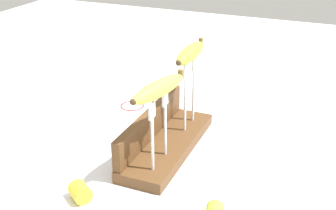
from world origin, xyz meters
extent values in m
plane|color=silver|center=(0.00, 0.00, 0.00)|extent=(3.00, 3.00, 0.00)
cube|color=brown|center=(0.00, 0.00, 0.01)|extent=(0.37, 0.12, 0.03)
cube|color=brown|center=(0.00, 0.05, 0.07)|extent=(0.37, 0.02, 0.08)
cylinder|color=silver|center=(-0.14, -0.02, 0.09)|extent=(0.01, 0.01, 0.13)
cube|color=silver|center=(-0.14, -0.02, 0.18)|extent=(0.03, 0.00, 0.04)
cylinder|color=silver|center=(-0.06, -0.02, 0.09)|extent=(0.01, 0.01, 0.13)
cube|color=silver|center=(-0.06, -0.02, 0.18)|extent=(0.03, 0.00, 0.04)
cylinder|color=silver|center=(0.07, -0.02, 0.10)|extent=(0.01, 0.01, 0.15)
cube|color=silver|center=(0.07, -0.02, 0.20)|extent=(0.03, 0.00, 0.04)
cylinder|color=silver|center=(0.13, -0.02, 0.10)|extent=(0.01, 0.01, 0.15)
cube|color=silver|center=(0.13, -0.02, 0.20)|extent=(0.03, 0.00, 0.04)
ellipsoid|color=#DBD147|center=(-0.10, -0.02, 0.21)|extent=(0.18, 0.08, 0.04)
cylinder|color=brown|center=(-0.02, -0.04, 0.22)|extent=(0.01, 0.01, 0.02)
sphere|color=#3F2D19|center=(-0.18, 0.00, 0.21)|extent=(0.01, 0.01, 0.01)
ellipsoid|color=#B2C138|center=(0.10, -0.02, 0.23)|extent=(0.17, 0.04, 0.04)
cylinder|color=brown|center=(0.18, -0.02, 0.24)|extent=(0.01, 0.01, 0.02)
sphere|color=#3F2D19|center=(0.02, -0.02, 0.23)|extent=(0.01, 0.01, 0.01)
cylinder|color=silver|center=(0.33, 0.14, 0.00)|extent=(0.08, 0.13, 0.01)
cube|color=silver|center=(0.37, 0.22, 0.00)|extent=(0.04, 0.04, 0.01)
cylinder|color=yellow|center=(-0.26, 0.09, 0.02)|extent=(0.06, 0.06, 0.04)
cylinder|color=beige|center=(-0.25, 0.11, 0.02)|extent=(0.03, 0.02, 0.04)
torus|color=red|center=(0.20, 0.21, 0.00)|extent=(0.07, 0.07, 0.00)
camera|label=1|loc=(-0.90, -0.38, 0.58)|focal=46.75mm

